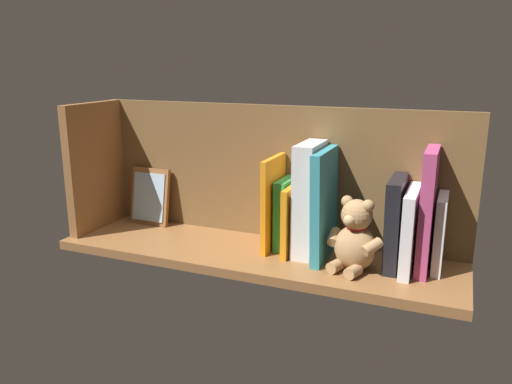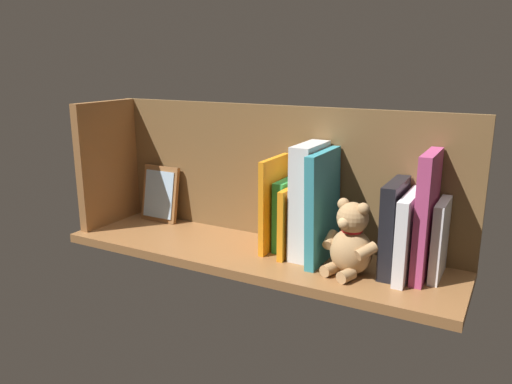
{
  "view_description": "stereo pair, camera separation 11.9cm",
  "coord_description": "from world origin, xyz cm",
  "px_view_note": "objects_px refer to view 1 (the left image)",
  "views": [
    {
      "loc": [
        -43.82,
        106.18,
        44.57
      ],
      "look_at": [
        0.0,
        0.0,
        14.51
      ],
      "focal_mm": 35.32,
      "sensor_mm": 36.0,
      "label": 1
    },
    {
      "loc": [
        -54.54,
        101.1,
        44.57
      ],
      "look_at": [
        0.0,
        0.0,
        14.51
      ],
      "focal_mm": 35.32,
      "sensor_mm": 36.0,
      "label": 2
    }
  ],
  "objects_px": {
    "book_0": "(440,233)",
    "dictionary_thick_white": "(309,199)",
    "teddy_bear": "(355,238)",
    "picture_frame_leaning": "(150,197)"
  },
  "relations": [
    {
      "from": "teddy_bear",
      "to": "book_0",
      "type": "bearing_deg",
      "value": -138.17
    },
    {
      "from": "teddy_bear",
      "to": "dictionary_thick_white",
      "type": "bearing_deg",
      "value": -6.7
    },
    {
      "from": "dictionary_thick_white",
      "to": "picture_frame_leaning",
      "type": "bearing_deg",
      "value": -5.42
    },
    {
      "from": "picture_frame_leaning",
      "to": "teddy_bear",
      "type": "bearing_deg",
      "value": 170.08
    },
    {
      "from": "dictionary_thick_white",
      "to": "picture_frame_leaning",
      "type": "relative_size",
      "value": 1.68
    },
    {
      "from": "book_0",
      "to": "teddy_bear",
      "type": "distance_m",
      "value": 0.18
    },
    {
      "from": "teddy_bear",
      "to": "dictionary_thick_white",
      "type": "relative_size",
      "value": 0.62
    },
    {
      "from": "book_0",
      "to": "dictionary_thick_white",
      "type": "xyz_separation_m",
      "value": [
        0.29,
        0.01,
        0.05
      ]
    },
    {
      "from": "teddy_bear",
      "to": "dictionary_thick_white",
      "type": "xyz_separation_m",
      "value": [
        0.12,
        -0.06,
        0.06
      ]
    },
    {
      "from": "teddy_bear",
      "to": "picture_frame_leaning",
      "type": "relative_size",
      "value": 1.03
    }
  ]
}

